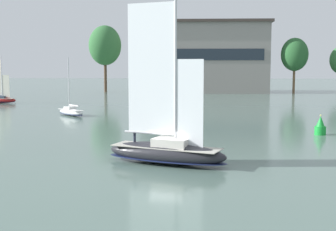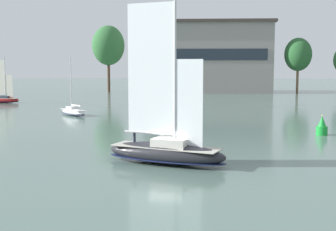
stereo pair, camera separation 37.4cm
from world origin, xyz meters
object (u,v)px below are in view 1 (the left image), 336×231
(sailboat_moored_mid_channel, at_px, (71,112))
(sailboat_main, at_px, (166,150))
(channel_buoy, at_px, (320,127))
(tree_shore_right, at_px, (295,55))
(tree_shore_center, at_px, (105,46))
(sailboat_moored_near_marina, at_px, (0,99))

(sailboat_moored_mid_channel, bearing_deg, sailboat_main, -64.14)
(sailboat_moored_mid_channel, distance_m, channel_buoy, 35.37)
(tree_shore_right, bearing_deg, tree_shore_center, 176.46)
(sailboat_moored_mid_channel, bearing_deg, sailboat_moored_near_marina, 132.75)
(tree_shore_center, height_order, channel_buoy, tree_shore_center)
(tree_shore_center, distance_m, channel_buoy, 80.79)
(sailboat_main, bearing_deg, tree_shore_right, 71.72)
(sailboat_main, distance_m, sailboat_moored_near_marina, 62.74)
(tree_shore_center, distance_m, sailboat_moored_near_marina, 38.62)
(tree_shore_center, relative_size, sailboat_moored_near_marina, 1.92)
(tree_shore_center, relative_size, sailboat_main, 1.31)
(tree_shore_right, height_order, sailboat_main, tree_shore_right)
(tree_shore_center, height_order, tree_shore_right, tree_shore_center)
(tree_shore_center, bearing_deg, channel_buoy, -63.30)
(tree_shore_right, xyz_separation_m, sailboat_moored_mid_channel, (-43.13, -51.64, -9.09))
(sailboat_main, xyz_separation_m, channel_buoy, (15.59, 15.12, -0.20))
(sailboat_moored_mid_channel, xyz_separation_m, channel_buoy, (31.09, -16.87, 0.28))
(sailboat_moored_mid_channel, bearing_deg, tree_shore_right, 50.13)
(sailboat_main, distance_m, sailboat_moored_mid_channel, 35.55)
(tree_shore_center, xyz_separation_m, sailboat_moored_mid_channel, (4.85, -54.61, -11.51))
(tree_shore_center, bearing_deg, sailboat_main, -76.77)
(tree_shore_center, relative_size, sailboat_moored_mid_channel, 2.06)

